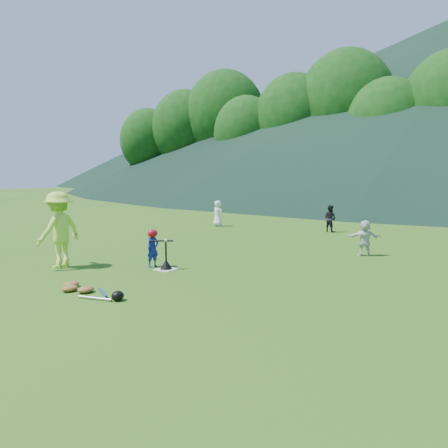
% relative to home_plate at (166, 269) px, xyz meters
% --- Properties ---
extents(ground, '(120.00, 120.00, 0.00)m').
position_rel_home_plate_xyz_m(ground, '(0.00, 0.00, -0.01)').
color(ground, '#2B5A14').
rests_on(ground, ground).
extents(home_plate, '(0.45, 0.45, 0.02)m').
position_rel_home_plate_xyz_m(home_plate, '(0.00, 0.00, 0.00)').
color(home_plate, silver).
rests_on(home_plate, ground).
extents(baseball, '(0.08, 0.08, 0.08)m').
position_rel_home_plate_xyz_m(baseball, '(0.00, 0.00, 0.73)').
color(baseball, white).
rests_on(baseball, batting_tee).
extents(batter_child, '(0.27, 0.37, 0.94)m').
position_rel_home_plate_xyz_m(batter_child, '(-0.50, 0.06, 0.46)').
color(batter_child, navy).
rests_on(batter_child, ground).
extents(adult_coach, '(0.83, 1.30, 1.91)m').
position_rel_home_plate_xyz_m(adult_coach, '(-2.42, -1.29, 0.95)').
color(adult_coach, '#C3F146').
rests_on(adult_coach, ground).
extents(fielder_a, '(0.61, 0.44, 1.16)m').
position_rel_home_plate_xyz_m(fielder_a, '(-4.20, 8.07, 0.57)').
color(fielder_a, white).
rests_on(fielder_a, ground).
extents(fielder_b, '(0.62, 0.53, 1.10)m').
position_rel_home_plate_xyz_m(fielder_b, '(0.69, 9.05, 0.54)').
color(fielder_b, black).
rests_on(fielder_b, ground).
extents(fielder_d, '(0.98, 0.77, 1.04)m').
position_rel_home_plate_xyz_m(fielder_d, '(3.43, 4.66, 0.51)').
color(fielder_d, silver).
rests_on(fielder_d, ground).
extents(batting_tee, '(0.30, 0.30, 0.68)m').
position_rel_home_plate_xyz_m(batting_tee, '(0.00, 0.00, 0.12)').
color(batting_tee, black).
rests_on(batting_tee, home_plate).
extents(batter_gear, '(0.72, 0.27, 0.30)m').
position_rel_home_plate_xyz_m(batter_gear, '(-0.47, 0.06, 0.84)').
color(batter_gear, '#AF0B17').
rests_on(batter_gear, ground).
extents(equipment_pile, '(1.80, 0.66, 0.19)m').
position_rel_home_plate_xyz_m(equipment_pile, '(0.10, -2.48, 0.06)').
color(equipment_pile, olive).
rests_on(equipment_pile, ground).
extents(outfield_fence, '(70.07, 0.08, 1.33)m').
position_rel_home_plate_xyz_m(outfield_fence, '(0.00, 28.00, 0.69)').
color(outfield_fence, gray).
rests_on(outfield_fence, ground).
extents(tree_line, '(70.04, 11.40, 14.82)m').
position_rel_home_plate_xyz_m(tree_line, '(0.20, 33.83, 8.20)').
color(tree_line, '#382314').
rests_on(tree_line, ground).
extents(distant_hills, '(155.00, 140.00, 32.00)m').
position_rel_home_plate_xyz_m(distant_hills, '(-7.63, 81.81, 14.97)').
color(distant_hills, black).
rests_on(distant_hills, ground).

